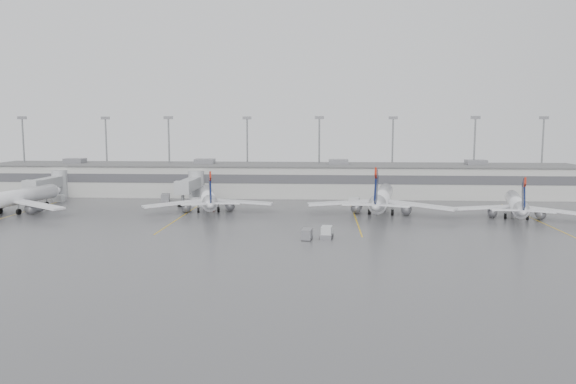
# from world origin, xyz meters

# --- Properties ---
(ground) EXTENTS (260.00, 260.00, 0.00)m
(ground) POSITION_xyz_m (0.00, 0.00, 0.00)
(ground) COLOR #4E4E51
(ground) RESTS_ON ground
(terminal) EXTENTS (152.00, 17.00, 9.45)m
(terminal) POSITION_xyz_m (-0.01, 57.98, 4.17)
(terminal) COLOR #B1B1AB
(terminal) RESTS_ON ground
(light_masts) EXTENTS (142.40, 8.00, 20.60)m
(light_masts) POSITION_xyz_m (0.00, 63.75, 12.03)
(light_masts) COLOR gray
(light_masts) RESTS_ON ground
(jet_bridge_left) EXTENTS (4.00, 17.20, 7.00)m
(jet_bridge_left) POSITION_xyz_m (-55.50, 45.72, 3.87)
(jet_bridge_left) COLOR #A0A3A5
(jet_bridge_left) RESTS_ON ground
(jet_bridge_right) EXTENTS (4.00, 17.20, 7.00)m
(jet_bridge_right) POSITION_xyz_m (-20.50, 45.72, 3.87)
(jet_bridge_right) COLOR #A0A3A5
(jet_bridge_right) RESTS_ON ground
(stand_markings) EXTENTS (105.25, 40.00, 0.01)m
(stand_markings) POSITION_xyz_m (-0.00, 24.00, 0.01)
(stand_markings) COLOR gold
(stand_markings) RESTS_ON ground
(jet_far_left) EXTENTS (28.89, 32.66, 10.65)m
(jet_far_left) POSITION_xyz_m (-53.74, 24.02, 3.31)
(jet_far_left) COLOR white
(jet_far_left) RESTS_ON ground
(jet_mid_left) EXTENTS (26.43, 29.98, 9.86)m
(jet_mid_left) POSITION_xyz_m (-13.26, 28.86, 3.06)
(jet_mid_left) COLOR white
(jet_mid_left) RESTS_ON ground
(jet_mid_right) EXTENTS (29.73, 33.61, 10.95)m
(jet_mid_right) POSITION_xyz_m (23.02, 27.72, 3.40)
(jet_mid_right) COLOR white
(jet_mid_right) RESTS_ON ground
(jet_far_right) EXTENTS (25.36, 28.78, 9.47)m
(jet_far_right) POSITION_xyz_m (49.04, 24.01, 2.94)
(jet_far_right) COLOR white
(jet_far_right) RESTS_ON ground
(baggage_tug) EXTENTS (2.29, 3.26, 1.97)m
(baggage_tug) POSITION_xyz_m (11.59, 2.82, 0.77)
(baggage_tug) COLOR silver
(baggage_tug) RESTS_ON ground
(baggage_cart) EXTENTS (1.82, 2.84, 1.73)m
(baggage_cart) POSITION_xyz_m (8.39, 1.62, 0.90)
(baggage_cart) COLOR slate
(baggage_cart) RESTS_ON ground
(gse_uld_a) EXTENTS (2.52, 1.82, 1.68)m
(gse_uld_a) POSITION_xyz_m (-52.21, 42.10, 0.84)
(gse_uld_a) COLOR silver
(gse_uld_a) RESTS_ON ground
(gse_uld_b) EXTENTS (2.95, 2.25, 1.89)m
(gse_uld_b) POSITION_xyz_m (-17.54, 37.50, 0.94)
(gse_uld_b) COLOR silver
(gse_uld_b) RESTS_ON ground
(gse_uld_c) EXTENTS (2.67, 2.09, 1.67)m
(gse_uld_c) POSITION_xyz_m (18.28, 41.70, 0.84)
(gse_uld_c) COLOR silver
(gse_uld_c) RESTS_ON ground
(gse_loader) EXTENTS (2.38, 3.30, 1.89)m
(gse_loader) POSITION_xyz_m (-26.73, 43.94, 0.95)
(gse_loader) COLOR slate
(gse_loader) RESTS_ON ground
(cone_a) EXTENTS (0.44, 0.44, 0.70)m
(cone_a) POSITION_xyz_m (-56.39, 37.20, 0.35)
(cone_a) COLOR #FF3805
(cone_a) RESTS_ON ground
(cone_b) EXTENTS (0.45, 0.45, 0.72)m
(cone_b) POSITION_xyz_m (-12.54, 30.78, 0.36)
(cone_b) COLOR #FF3805
(cone_b) RESTS_ON ground
(cone_c) EXTENTS (0.48, 0.48, 0.77)m
(cone_c) POSITION_xyz_m (19.06, 38.96, 0.39)
(cone_c) COLOR #FF3805
(cone_c) RESTS_ON ground
(cone_d) EXTENTS (0.50, 0.50, 0.79)m
(cone_d) POSITION_xyz_m (55.71, 38.23, 0.40)
(cone_d) COLOR #FF3805
(cone_d) RESTS_ON ground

